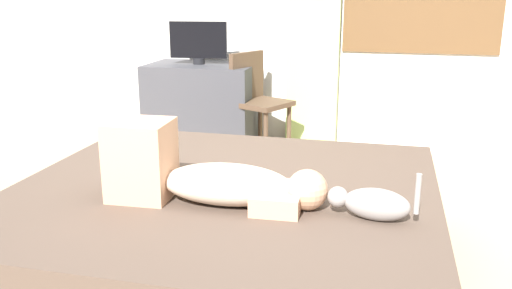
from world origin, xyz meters
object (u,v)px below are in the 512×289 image
object	(u,v)px
chair_by_desk	(256,97)
bed	(226,232)
desk	(203,107)
cat	(372,203)
tv_monitor	(198,42)
person_lying	(204,176)
cup	(239,60)

from	to	relation	value
chair_by_desk	bed	bearing A→B (deg)	-80.49
desk	cat	bearing A→B (deg)	-56.72
cat	tv_monitor	distance (m)	2.77
person_lying	cat	bearing A→B (deg)	-1.97
bed	cup	world-z (taller)	cup
person_lying	tv_monitor	bearing A→B (deg)	109.94
bed	chair_by_desk	distance (m)	1.99
person_lying	desk	xyz separation A→B (m)	(-0.80, 2.26, -0.21)
tv_monitor	chair_by_desk	size ratio (longest dim) A/B	0.56
tv_monitor	cup	size ratio (longest dim) A/B	5.81
cup	bed	bearing A→B (deg)	-76.40
cat	cup	xyz separation A→B (m)	(-1.19, 2.36, 0.24)
tv_monitor	cup	world-z (taller)	tv_monitor
bed	chair_by_desk	world-z (taller)	chair_by_desk
cat	chair_by_desk	distance (m)	2.39
desk	tv_monitor	xyz separation A→B (m)	(-0.02, 0.00, 0.55)
cat	desk	world-z (taller)	desk
desk	cup	xyz separation A→B (m)	(0.31, 0.08, 0.41)
tv_monitor	cup	bearing A→B (deg)	13.10
bed	desk	distance (m)	2.22
cup	chair_by_desk	world-z (taller)	chair_by_desk
tv_monitor	chair_by_desk	bearing A→B (deg)	-12.75
bed	cup	distance (m)	2.26
desk	cup	size ratio (longest dim) A/B	10.89
bed	chair_by_desk	size ratio (longest dim) A/B	2.31
cat	chair_by_desk	size ratio (longest dim) A/B	0.41
desk	cup	distance (m)	0.52
person_lying	tv_monitor	xyz separation A→B (m)	(-0.82, 2.26, 0.34)
person_lying	cup	xyz separation A→B (m)	(-0.49, 2.34, 0.20)
person_lying	desk	size ratio (longest dim) A/B	1.04
cat	chair_by_desk	xyz separation A→B (m)	(-1.00, 2.17, -0.03)
chair_by_desk	desk	bearing A→B (deg)	166.74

